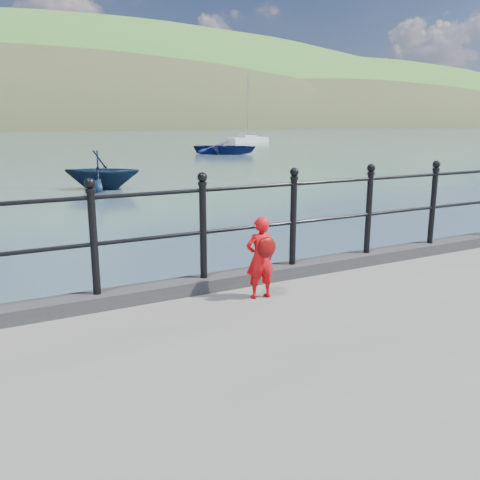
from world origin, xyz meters
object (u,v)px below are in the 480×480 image
child (261,257)px  launch_blue (226,148)px  sailboat_far (248,140)px  launch_navy (102,170)px  railing (250,215)px

child → launch_blue: size_ratio=0.16×
launch_blue → sailboat_far: 24.30m
child → launch_navy: bearing=-91.2°
railing → sailboat_far: (30.89, 56.49, -1.48)m
railing → child: (-0.16, -0.53, -0.36)m
railing → child: railing is taller
railing → launch_blue: size_ratio=3.24×
launch_navy → sailboat_far: size_ratio=0.34×
railing → launch_navy: railing is taller
launch_blue → sailboat_far: (13.36, 20.29, -0.24)m
railing → launch_navy: 17.19m
child → launch_blue: 40.77m
railing → launch_blue: (17.53, 36.20, -1.24)m
sailboat_far → launch_blue: bearing=-141.5°
launch_blue → railing: bearing=-162.4°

